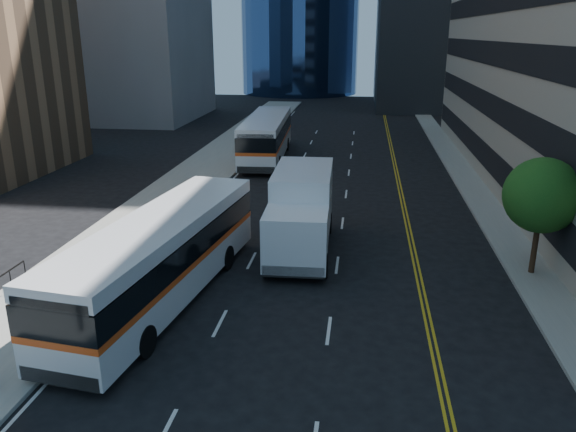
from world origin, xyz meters
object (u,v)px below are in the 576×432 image
(street_tree, at_px, (542,196))
(bus_front, at_px, (162,256))
(box_truck, at_px, (301,211))
(bus_rear, at_px, (267,136))

(street_tree, xyz_separation_m, bus_front, (-15.17, -4.39, -1.79))
(street_tree, height_order, box_truck, street_tree)
(bus_front, distance_m, bus_rear, 26.50)
(bus_rear, bearing_deg, bus_front, -92.09)
(bus_front, bearing_deg, box_truck, 58.81)
(bus_front, bearing_deg, bus_rear, 98.20)
(street_tree, bearing_deg, bus_front, -163.87)
(street_tree, distance_m, box_truck, 10.61)
(street_tree, height_order, bus_front, street_tree)
(street_tree, relative_size, box_truck, 0.63)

